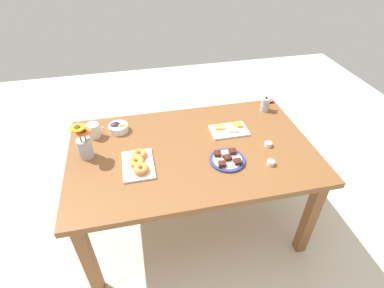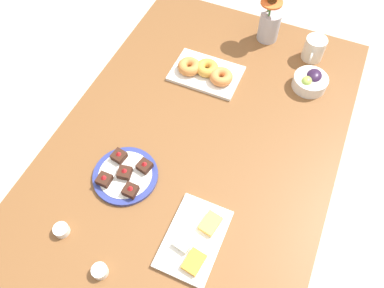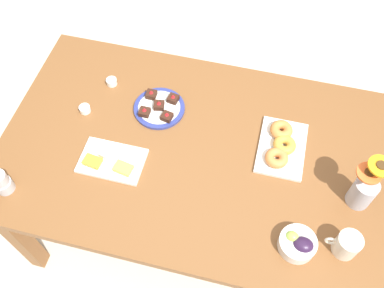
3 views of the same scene
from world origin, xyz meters
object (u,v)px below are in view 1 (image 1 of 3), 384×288
object	(u,v)px
dining_table	(192,159)
grape_bowl	(118,127)
moka_pot	(265,105)
jam_cup_honey	(271,163)
flower_vase	(85,146)
cheese_platter	(229,130)
dessert_plate	(227,160)
coffee_mug	(94,130)
jam_cup_berry	(268,144)
croissant_platter	(139,163)

from	to	relation	value
dining_table	grape_bowl	world-z (taller)	grape_bowl
grape_bowl	moka_pot	world-z (taller)	moka_pot
grape_bowl	jam_cup_honey	bearing A→B (deg)	-31.90
grape_bowl	jam_cup_honey	xyz separation A→B (m)	(0.91, -0.57, -0.01)
dining_table	flower_vase	distance (m)	0.70
cheese_platter	dessert_plate	size ratio (longest dim) A/B	1.16
coffee_mug	jam_cup_honey	bearing A→B (deg)	-26.54
coffee_mug	flower_vase	xyz separation A→B (m)	(-0.04, -0.21, 0.03)
grape_bowl	dessert_plate	size ratio (longest dim) A/B	0.61
dining_table	moka_pot	xyz separation A→B (m)	(0.66, 0.35, 0.13)
dining_table	cheese_platter	bearing A→B (deg)	24.90
dining_table	jam_cup_berry	xyz separation A→B (m)	(0.50, -0.08, 0.10)
dining_table	croissant_platter	distance (m)	0.38
jam_cup_berry	jam_cup_honey	bearing A→B (deg)	-108.96
moka_pot	jam_cup_honey	bearing A→B (deg)	-109.90
coffee_mug	jam_cup_berry	xyz separation A→B (m)	(1.13, -0.36, -0.04)
coffee_mug	grape_bowl	distance (m)	0.17
flower_vase	jam_cup_honey	bearing A→B (deg)	-16.22
coffee_mug	dining_table	bearing A→B (deg)	-24.03
jam_cup_berry	croissant_platter	bearing A→B (deg)	-179.05
dessert_plate	flower_vase	distance (m)	0.90
dining_table	dessert_plate	size ratio (longest dim) A/B	7.13
croissant_platter	jam_cup_berry	distance (m)	0.86
jam_cup_berry	coffee_mug	bearing A→B (deg)	162.38
cheese_platter	croissant_platter	xyz separation A→B (m)	(-0.66, -0.23, 0.01)
dining_table	moka_pot	distance (m)	0.76
coffee_mug	jam_cup_berry	size ratio (longest dim) A/B	2.55
dessert_plate	moka_pot	xyz separation A→B (m)	(0.47, 0.52, 0.04)
dining_table	cheese_platter	xyz separation A→B (m)	(0.30, 0.14, 0.10)
cheese_platter	jam_cup_berry	world-z (taller)	cheese_platter
croissant_platter	jam_cup_berry	bearing A→B (deg)	0.95
cheese_platter	flower_vase	xyz separation A→B (m)	(-0.97, -0.07, 0.07)
dessert_plate	flower_vase	xyz separation A→B (m)	(-0.86, 0.24, 0.07)
grape_bowl	moka_pot	xyz separation A→B (m)	(1.13, 0.04, 0.02)
dessert_plate	moka_pot	distance (m)	0.70
croissant_platter	grape_bowl	bearing A→B (deg)	105.57
flower_vase	moka_pot	xyz separation A→B (m)	(1.33, 0.28, -0.04)
coffee_mug	grape_bowl	size ratio (longest dim) A/B	0.90
dining_table	jam_cup_honey	bearing A→B (deg)	-29.94
jam_cup_honey	dining_table	bearing A→B (deg)	150.06
dining_table	jam_cup_honey	size ratio (longest dim) A/B	33.33
coffee_mug	jam_cup_berry	world-z (taller)	coffee_mug
croissant_platter	flower_vase	xyz separation A→B (m)	(-0.32, 0.16, 0.06)
croissant_platter	moka_pot	bearing A→B (deg)	23.63
flower_vase	moka_pot	bearing A→B (deg)	11.97
jam_cup_honey	jam_cup_berry	distance (m)	0.19
coffee_mug	cheese_platter	xyz separation A→B (m)	(0.93, -0.14, -0.04)
dining_table	croissant_platter	bearing A→B (deg)	-165.32
dining_table	jam_cup_berry	world-z (taller)	jam_cup_berry
grape_bowl	jam_cup_honey	size ratio (longest dim) A/B	2.84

